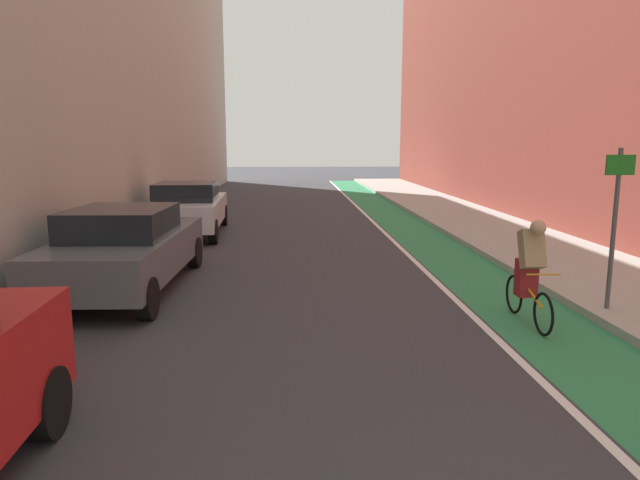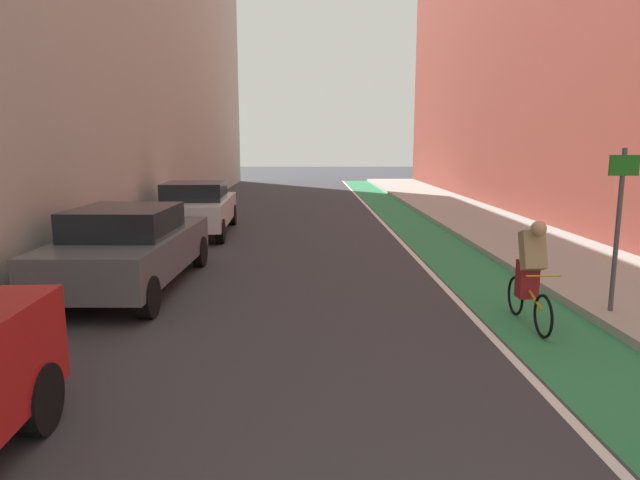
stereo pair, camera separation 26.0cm
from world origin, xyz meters
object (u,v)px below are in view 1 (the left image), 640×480
Objects in this scene: street_sign_post at (615,214)px; parked_sedan_white at (188,208)px; parked_sedan_gray at (126,248)px; cyclist_mid at (530,271)px.

parked_sedan_white is at bearing 133.26° from street_sign_post.
parked_sedan_gray is 6.88m from cyclist_mid.
street_sign_post is at bearing -14.57° from parked_sedan_gray.
parked_sedan_gray is 1.95× the size of street_sign_post.
parked_sedan_gray and parked_sedan_white have the same top height.
street_sign_post reaches higher than parked_sedan_white.
cyclist_mid is (6.49, -2.27, 0.02)m from parked_sedan_gray.
cyclist_mid is 1.60m from street_sign_post.
cyclist_mid is 0.68× the size of street_sign_post.
street_sign_post is (7.85, -2.04, 0.82)m from parked_sedan_gray.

